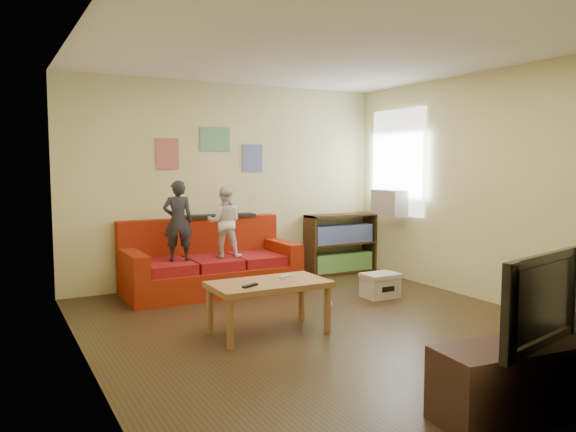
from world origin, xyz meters
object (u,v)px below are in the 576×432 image
bookshelf (341,247)px  television (528,298)px  child_b (225,222)px  coffee_table (269,289)px  child_a (178,221)px  sofa (209,266)px  tv_stand (525,379)px  file_box (380,285)px

bookshelf → television: 4.84m
child_b → coffee_table: 1.87m
bookshelf → child_a: bearing=-171.3°
child_a → child_b: child_a is taller
sofa → child_b: child_b is taller
child_a → child_b: 0.60m
coffee_table → bookshelf: bookshelf is taller
sofa → television: 4.38m
coffee_table → tv_stand: bearing=-73.8°
child_b → child_a: bearing=24.0°
bookshelf → coffee_table: bearing=-136.1°
tv_stand → file_box: bearing=75.0°
bookshelf → television: (-1.60, -4.55, 0.38)m
sofa → television: television is taller
child_a → bookshelf: bearing=-156.5°
bookshelf → file_box: size_ratio=2.57×
child_a → tv_stand: child_a is taller
child_b → coffee_table: size_ratio=0.79×
coffee_table → television: (0.68, -2.36, 0.34)m
child_b → tv_stand: 4.22m
bookshelf → tv_stand: bearing=-109.3°
coffee_table → tv_stand: size_ratio=0.88×
sofa → tv_stand: bearing=-82.6°
coffee_table → television: size_ratio=1.08×
sofa → tv_stand: sofa is taller
sofa → bookshelf: size_ratio=1.96×
tv_stand → coffee_table: bearing=112.1°
child_a → television: 4.28m
coffee_table → bookshelf: 3.16m
child_b → tv_stand: bearing=119.6°
child_a → sofa: bearing=-144.2°
tv_stand → television: (0.00, 0.00, 0.54)m
child_a → bookshelf: size_ratio=0.89×
tv_stand → bookshelf: bearing=76.5°
coffee_table → bookshelf: bearing=43.9°
bookshelf → television: bearing=-109.3°
child_a → coffee_table: child_a is taller
bookshelf → file_box: (-0.44, -1.54, -0.24)m
child_a → child_b: size_ratio=1.10×
file_box → bookshelf: bearing=73.9°
child_b → tv_stand: child_b is taller
sofa → television: bearing=-82.6°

